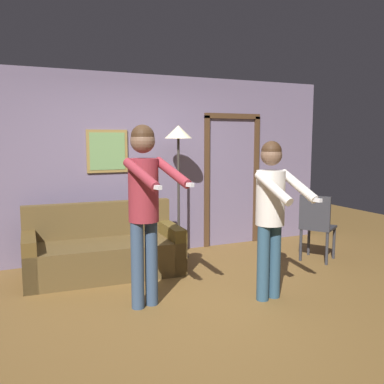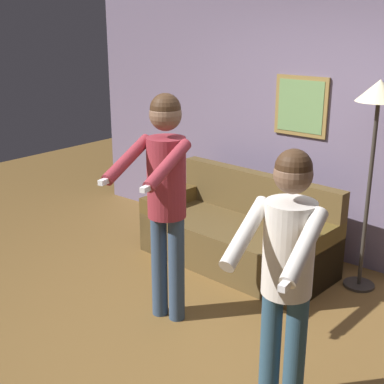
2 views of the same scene
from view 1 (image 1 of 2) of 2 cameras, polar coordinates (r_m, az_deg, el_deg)
ground_plane at (r=4.59m, az=0.08°, el=-14.56°), size 12.00×12.00×0.00m
back_wall_assembly at (r=6.21m, az=-7.70°, el=3.45°), size 6.40×0.10×2.60m
couch at (r=5.52m, az=-11.71°, el=-7.88°), size 1.95×0.96×0.87m
torchiere_lamp at (r=5.97m, az=-1.83°, el=6.36°), size 0.39×0.39×1.88m
person_standing_left at (r=4.23m, az=-6.35°, el=-0.60°), size 0.53×0.77×1.83m
person_standing_right at (r=4.51m, az=10.54°, el=-1.77°), size 0.49×0.64×1.67m
dining_chair_distant at (r=6.14m, az=16.26°, el=-4.09°), size 0.58×0.58×0.93m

